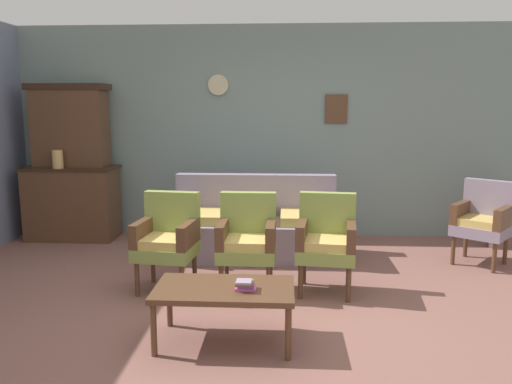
{
  "coord_description": "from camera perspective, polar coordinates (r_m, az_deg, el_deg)",
  "views": [
    {
      "loc": [
        0.27,
        -3.97,
        1.72
      ],
      "look_at": [
        -0.02,
        0.98,
        0.85
      ],
      "focal_mm": 35.62,
      "sensor_mm": 36.0,
      "label": 1
    }
  ],
  "objects": [
    {
      "name": "ground_plane",
      "position": [
        4.33,
        -0.45,
        -13.42
      ],
      "size": [
        7.68,
        7.68,
        0.0
      ],
      "primitive_type": "plane",
      "color": "#84564C"
    },
    {
      "name": "wall_back_with_decor",
      "position": [
        6.62,
        1.06,
        6.74
      ],
      "size": [
        6.4,
        0.09,
        2.7
      ],
      "color": "gray",
      "rests_on": "ground"
    },
    {
      "name": "side_cabinet",
      "position": [
        6.9,
        -19.91,
        -1.13
      ],
      "size": [
        1.16,
        0.55,
        0.93
      ],
      "color": "brown",
      "rests_on": "ground"
    },
    {
      "name": "cabinet_upper_hutch",
      "position": [
        6.87,
        -20.13,
        7.09
      ],
      "size": [
        0.99,
        0.38,
        1.03
      ],
      "color": "brown",
      "rests_on": "side_cabinet"
    },
    {
      "name": "vase_on_cabinet",
      "position": [
        6.7,
        -21.38,
        3.45
      ],
      "size": [
        0.13,
        0.13,
        0.23
      ],
      "primitive_type": "cylinder",
      "color": "tan",
      "rests_on": "side_cabinet"
    },
    {
      "name": "floral_couch",
      "position": [
        5.78,
        -0.19,
        -4.01
      ],
      "size": [
        1.87,
        0.8,
        0.9
      ],
      "color": "gray",
      "rests_on": "ground"
    },
    {
      "name": "armchair_near_cabinet",
      "position": [
        4.78,
        -9.91,
        -4.99
      ],
      "size": [
        0.57,
        0.55,
        0.9
      ],
      "color": "#849947",
      "rests_on": "ground"
    },
    {
      "name": "armchair_row_middle",
      "position": [
        4.68,
        -1.01,
        -5.18
      ],
      "size": [
        0.52,
        0.49,
        0.9
      ],
      "color": "#849947",
      "rests_on": "ground"
    },
    {
      "name": "armchair_by_doorway",
      "position": [
        4.7,
        7.9,
        -5.19
      ],
      "size": [
        0.57,
        0.55,
        0.9
      ],
      "color": "#849947",
      "rests_on": "ground"
    },
    {
      "name": "wingback_chair_by_fireplace",
      "position": [
        5.97,
        24.15,
        -2.73
      ],
      "size": [
        0.71,
        0.71,
        0.9
      ],
      "color": "gray",
      "rests_on": "ground"
    },
    {
      "name": "coffee_table",
      "position": [
        3.72,
        -3.57,
        -11.21
      ],
      "size": [
        1.0,
        0.56,
        0.42
      ],
      "color": "brown",
      "rests_on": "ground"
    },
    {
      "name": "book_stack_on_table",
      "position": [
        3.63,
        -1.23,
        -10.38
      ],
      "size": [
        0.15,
        0.13,
        0.08
      ],
      "color": "#E25FA8",
      "rests_on": "coffee_table"
    },
    {
      "name": "floor_vase_by_wall",
      "position": [
        6.77,
        25.72,
        -2.39
      ],
      "size": [
        0.26,
        0.26,
        0.78
      ],
      "primitive_type": "cylinder",
      "color": "brown",
      "rests_on": "ground"
    }
  ]
}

